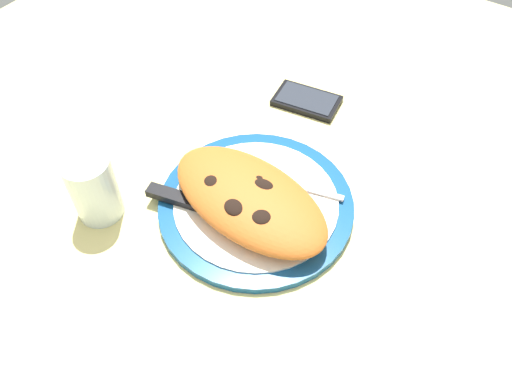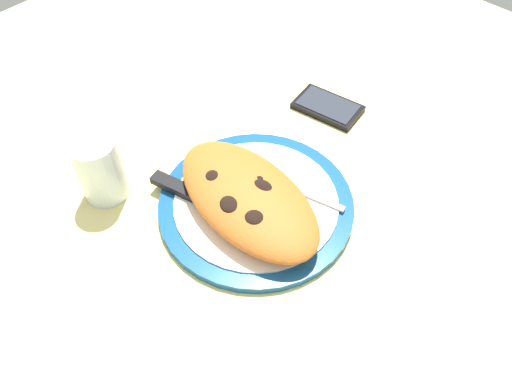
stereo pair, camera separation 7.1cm
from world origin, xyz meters
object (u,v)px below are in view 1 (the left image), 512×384
(knife, at_px, (196,204))
(calzone, at_px, (250,199))
(fork, at_px, (279,182))
(plate, at_px, (256,204))
(smartphone, at_px, (307,101))
(water_glass, at_px, (95,191))

(knife, bearing_deg, calzone, -150.05)
(fork, xyz_separation_m, knife, (0.07, 0.10, 0.00))
(calzone, height_order, knife, calzone)
(calzone, bearing_deg, knife, 29.95)
(knife, bearing_deg, plate, -139.77)
(smartphone, bearing_deg, fork, 108.74)
(knife, bearing_deg, smartphone, -91.77)
(plate, bearing_deg, fork, -100.26)
(fork, distance_m, smartphone, 0.20)
(knife, bearing_deg, fork, -125.70)
(calzone, xyz_separation_m, knife, (0.07, 0.04, -0.02))
(fork, relative_size, water_glass, 1.57)
(calzone, distance_m, smartphone, 0.27)
(calzone, bearing_deg, smartphone, -77.35)
(water_glass, bearing_deg, smartphone, -108.59)
(knife, height_order, smartphone, knife)
(plate, xyz_separation_m, water_glass, (0.18, 0.13, 0.04))
(fork, bearing_deg, calzone, 83.42)
(smartphone, bearing_deg, water_glass, 71.41)
(smartphone, bearing_deg, knife, 88.23)
(smartphone, bearing_deg, plate, 103.25)
(knife, xyz_separation_m, water_glass, (0.12, 0.07, 0.03))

